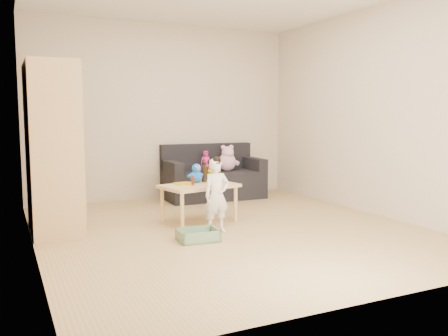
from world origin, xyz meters
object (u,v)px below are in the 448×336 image
sofa (214,185)px  play_table (199,203)px  wardrobe (52,148)px  toddler (217,196)px

sofa → play_table: 1.62m
wardrobe → sofa: bearing=25.0°
play_table → wardrobe: bearing=169.6°
sofa → wardrobe: bearing=-153.6°
sofa → play_table: (-0.81, -1.40, 0.02)m
wardrobe → sofa: size_ratio=1.23×
wardrobe → toddler: wardrobe is taller
sofa → play_table: size_ratio=1.71×
sofa → toddler: bearing=-111.8°
play_table → toddler: bearing=-90.5°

